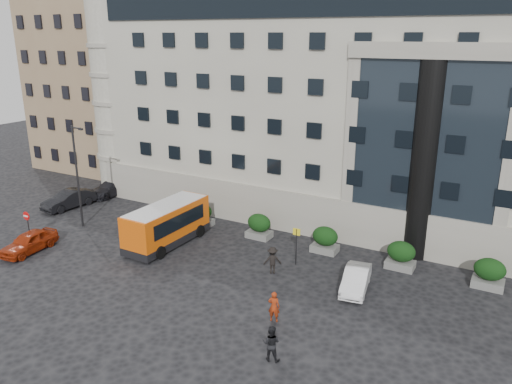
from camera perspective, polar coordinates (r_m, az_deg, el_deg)
ground at (r=31.93m, az=-8.45°, el=-9.49°), size 120.00×120.00×0.00m
civic_building at (r=46.12m, az=14.49°, el=10.29°), size 44.00×24.00×18.00m
entrance_column at (r=34.01m, az=18.68°, el=3.16°), size 1.80×1.80×13.00m
apartment_near at (r=59.57m, az=-15.78°, el=12.71°), size 14.00×14.00×20.00m
apartment_far at (r=75.14m, az=-7.62°, el=14.85°), size 13.00×13.00×22.00m
hedge_a at (r=39.50m, az=-6.27°, el=-2.51°), size 1.80×1.26×1.84m
hedge_b at (r=36.89m, az=0.36°, el=-3.88°), size 1.80×1.26×1.84m
hedge_c at (r=34.86m, az=7.90°, el=-5.38°), size 1.80×1.26×1.84m
hedge_d at (r=33.53m, az=16.23°, el=-6.91°), size 1.80×1.26×1.84m
hedge_e at (r=32.98m, az=25.11°, el=-8.38°), size 1.80×1.26×1.84m
street_lamp at (r=40.27m, az=-19.72°, el=2.07°), size 1.16×0.18×8.00m
bus_stop_sign at (r=32.48m, az=4.64°, el=-5.49°), size 0.50×0.08×2.52m
no_entry_sign at (r=39.50m, az=-24.69°, el=-2.97°), size 0.64×0.16×2.32m
minibus at (r=36.12m, az=-10.15°, el=-3.48°), size 2.76×7.05×2.93m
red_truck at (r=53.45m, az=-13.24°, el=3.18°), size 2.91×5.75×3.03m
parked_car_a at (r=38.06m, az=-24.51°, el=-5.22°), size 2.05×4.32×1.43m
parked_car_b at (r=46.10m, az=-20.60°, el=-0.80°), size 2.13×4.83×1.54m
parked_car_c at (r=48.58m, az=-16.10°, el=0.50°), size 2.44×5.13×1.44m
parked_car_d at (r=51.61m, az=-10.10°, el=1.87°), size 2.29×4.88×1.35m
white_taxi at (r=30.38m, az=11.35°, el=-9.77°), size 2.02×4.12×1.30m
pedestrian_a at (r=26.74m, az=2.06°, el=-12.95°), size 0.70×0.54×1.71m
pedestrian_b at (r=23.97m, az=1.74°, el=-16.90°), size 0.97×0.83×1.75m
pedestrian_c at (r=31.61m, az=1.89°, el=-7.80°), size 1.31×1.18×1.77m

